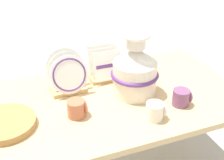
{
  "coord_description": "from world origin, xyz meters",
  "views": [
    {
      "loc": [
        -0.53,
        -1.35,
        1.63
      ],
      "look_at": [
        0.0,
        0.0,
        0.8
      ],
      "focal_mm": 50.0,
      "sensor_mm": 36.0,
      "label": 1
    }
  ],
  "objects_px": {
    "dish_rack_round_plates": "(68,77)",
    "mug_cream_glaze": "(155,111)",
    "ceramic_vase": "(135,69)",
    "dish_rack_square_plates": "(105,69)",
    "mug_plum_glaze": "(182,97)",
    "mug_terracotta_glaze": "(77,108)",
    "wicker_charger_stack": "(5,124)"
  },
  "relations": [
    {
      "from": "dish_rack_round_plates",
      "to": "mug_cream_glaze",
      "type": "bearing_deg",
      "value": -50.42
    },
    {
      "from": "ceramic_vase",
      "to": "dish_rack_round_plates",
      "type": "relative_size",
      "value": 1.55
    },
    {
      "from": "dish_rack_square_plates",
      "to": "mug_plum_glaze",
      "type": "xyz_separation_m",
      "value": [
        0.28,
        -0.42,
        -0.02
      ]
    },
    {
      "from": "dish_rack_square_plates",
      "to": "mug_plum_glaze",
      "type": "distance_m",
      "value": 0.5
    },
    {
      "from": "dish_rack_square_plates",
      "to": "mug_terracotta_glaze",
      "type": "distance_m",
      "value": 0.41
    },
    {
      "from": "mug_terracotta_glaze",
      "to": "ceramic_vase",
      "type": "bearing_deg",
      "value": 15.46
    },
    {
      "from": "ceramic_vase",
      "to": "mug_cream_glaze",
      "type": "relative_size",
      "value": 3.67
    },
    {
      "from": "wicker_charger_stack",
      "to": "mug_cream_glaze",
      "type": "distance_m",
      "value": 0.73
    },
    {
      "from": "mug_plum_glaze",
      "to": "dish_rack_square_plates",
      "type": "bearing_deg",
      "value": 123.69
    },
    {
      "from": "wicker_charger_stack",
      "to": "ceramic_vase",
      "type": "bearing_deg",
      "value": 4.71
    },
    {
      "from": "mug_terracotta_glaze",
      "to": "mug_plum_glaze",
      "type": "bearing_deg",
      "value": -10.69
    },
    {
      "from": "mug_cream_glaze",
      "to": "mug_terracotta_glaze",
      "type": "height_order",
      "value": "same"
    },
    {
      "from": "mug_cream_glaze",
      "to": "mug_plum_glaze",
      "type": "bearing_deg",
      "value": 17.65
    },
    {
      "from": "dish_rack_square_plates",
      "to": "ceramic_vase",
      "type": "bearing_deg",
      "value": -66.23
    },
    {
      "from": "dish_rack_square_plates",
      "to": "mug_terracotta_glaze",
      "type": "xyz_separation_m",
      "value": [
        -0.26,
        -0.31,
        -0.02
      ]
    },
    {
      "from": "mug_terracotta_glaze",
      "to": "dish_rack_round_plates",
      "type": "bearing_deg",
      "value": 85.6
    },
    {
      "from": "mug_plum_glaze",
      "to": "ceramic_vase",
      "type": "bearing_deg",
      "value": 132.25
    },
    {
      "from": "dish_rack_square_plates",
      "to": "mug_plum_glaze",
      "type": "relative_size",
      "value": 1.99
    },
    {
      "from": "wicker_charger_stack",
      "to": "mug_terracotta_glaze",
      "type": "distance_m",
      "value": 0.35
    },
    {
      "from": "dish_rack_round_plates",
      "to": "dish_rack_square_plates",
      "type": "height_order",
      "value": "dish_rack_round_plates"
    },
    {
      "from": "dish_rack_square_plates",
      "to": "wicker_charger_stack",
      "type": "distance_m",
      "value": 0.67
    },
    {
      "from": "wicker_charger_stack",
      "to": "mug_terracotta_glaze",
      "type": "relative_size",
      "value": 3.03
    },
    {
      "from": "mug_plum_glaze",
      "to": "mug_cream_glaze",
      "type": "bearing_deg",
      "value": -162.35
    },
    {
      "from": "mug_plum_glaze",
      "to": "mug_terracotta_glaze",
      "type": "bearing_deg",
      "value": 169.31
    },
    {
      "from": "dish_rack_round_plates",
      "to": "mug_plum_glaze",
      "type": "distance_m",
      "value": 0.63
    },
    {
      "from": "dish_rack_square_plates",
      "to": "wicker_charger_stack",
      "type": "bearing_deg",
      "value": -155.93
    },
    {
      "from": "ceramic_vase",
      "to": "dish_rack_square_plates",
      "type": "distance_m",
      "value": 0.25
    },
    {
      "from": "mug_plum_glaze",
      "to": "mug_terracotta_glaze",
      "type": "height_order",
      "value": "same"
    },
    {
      "from": "dish_rack_round_plates",
      "to": "wicker_charger_stack",
      "type": "height_order",
      "value": "dish_rack_round_plates"
    },
    {
      "from": "ceramic_vase",
      "to": "mug_cream_glaze",
      "type": "distance_m",
      "value": 0.28
    },
    {
      "from": "mug_plum_glaze",
      "to": "mug_terracotta_glaze",
      "type": "relative_size",
      "value": 1.0
    },
    {
      "from": "dish_rack_square_plates",
      "to": "mug_terracotta_glaze",
      "type": "bearing_deg",
      "value": -130.05
    }
  ]
}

